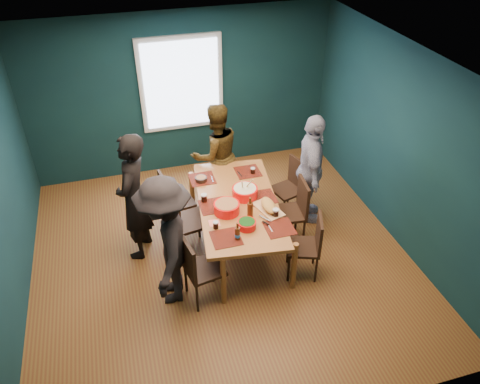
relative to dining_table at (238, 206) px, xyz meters
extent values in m
cube|color=brown|center=(-0.28, -0.14, -0.71)|extent=(5.00, 5.00, 0.01)
cube|color=beige|center=(-0.28, -0.14, 1.99)|extent=(5.00, 5.00, 0.01)
cube|color=#0F3033|center=(2.22, -0.14, 0.64)|extent=(0.01, 5.00, 2.70)
cube|color=#0F3033|center=(-0.28, 2.36, 0.64)|extent=(5.00, 0.01, 2.70)
cube|color=#0F3033|center=(-0.28, -2.64, 0.64)|extent=(5.00, 0.01, 2.70)
cube|color=silver|center=(-0.28, 2.33, 0.84)|extent=(1.35, 0.06, 1.55)
cube|color=#97622D|center=(0.00, 0.00, 0.05)|extent=(1.28, 2.17, 0.05)
cylinder|color=#97622D|center=(-0.45, -0.94, -0.34)|extent=(0.07, 0.07, 0.73)
cylinder|color=#97622D|center=(0.45, -0.94, -0.34)|extent=(0.07, 0.07, 0.73)
cylinder|color=#97622D|center=(-0.45, 0.94, -0.34)|extent=(0.07, 0.07, 0.73)
cylinder|color=#97622D|center=(0.45, 0.94, -0.34)|extent=(0.07, 0.07, 0.73)
cube|color=black|center=(-0.70, 0.68, -0.26)|extent=(0.48, 0.48, 0.04)
cube|color=black|center=(-0.89, 0.65, -0.01)|extent=(0.11, 0.42, 0.46)
cylinder|color=black|center=(-0.85, 0.47, -0.49)|extent=(0.03, 0.03, 0.43)
cylinder|color=black|center=(-0.50, 0.53, -0.49)|extent=(0.03, 0.03, 0.43)
cylinder|color=black|center=(-0.91, 0.83, -0.49)|extent=(0.03, 0.03, 0.43)
cylinder|color=black|center=(-0.56, 0.88, -0.49)|extent=(0.03, 0.03, 0.43)
cube|color=black|center=(-0.64, 0.12, -0.21)|extent=(0.54, 0.54, 0.04)
cube|color=black|center=(-0.85, 0.08, 0.07)|extent=(0.13, 0.47, 0.51)
cylinder|color=black|center=(-0.80, -0.11, -0.47)|extent=(0.04, 0.04, 0.48)
cylinder|color=black|center=(-0.41, -0.04, -0.47)|extent=(0.04, 0.04, 0.48)
cylinder|color=black|center=(-0.87, 0.28, -0.47)|extent=(0.04, 0.04, 0.48)
cylinder|color=black|center=(-0.48, 0.35, -0.47)|extent=(0.04, 0.04, 0.48)
cube|color=black|center=(-0.64, -0.78, -0.25)|extent=(0.50, 0.50, 0.04)
cube|color=black|center=(-0.83, -0.82, 0.01)|extent=(0.12, 0.43, 0.47)
cylinder|color=black|center=(-0.79, -1.00, -0.49)|extent=(0.03, 0.03, 0.44)
cylinder|color=black|center=(-0.43, -0.93, -0.49)|extent=(0.03, 0.03, 0.44)
cylinder|color=black|center=(-0.86, -0.64, -0.49)|extent=(0.03, 0.03, 0.44)
cylinder|color=black|center=(-0.50, -0.57, -0.49)|extent=(0.03, 0.03, 0.44)
cube|color=black|center=(0.91, 0.53, -0.27)|extent=(0.51, 0.51, 0.04)
cube|color=black|center=(1.09, 0.58, -0.02)|extent=(0.15, 0.41, 0.45)
cylinder|color=black|center=(0.79, 0.31, -0.50)|extent=(0.03, 0.03, 0.42)
cylinder|color=black|center=(1.13, 0.41, -0.50)|extent=(0.03, 0.03, 0.42)
cylinder|color=black|center=(0.70, 0.65, -0.50)|extent=(0.03, 0.03, 0.42)
cylinder|color=black|center=(1.03, 0.75, -0.50)|extent=(0.03, 0.03, 0.42)
cube|color=black|center=(0.71, -0.04, -0.24)|extent=(0.48, 0.48, 0.04)
cube|color=black|center=(0.91, -0.06, 0.02)|extent=(0.08, 0.44, 0.48)
cylinder|color=black|center=(0.51, -0.21, -0.48)|extent=(0.03, 0.03, 0.45)
cylinder|color=black|center=(0.88, -0.24, -0.48)|extent=(0.03, 0.03, 0.45)
cylinder|color=black|center=(0.55, 0.16, -0.48)|extent=(0.03, 0.03, 0.45)
cylinder|color=black|center=(0.92, 0.13, -0.48)|extent=(0.03, 0.03, 0.45)
cube|color=black|center=(0.66, -0.72, -0.27)|extent=(0.52, 0.52, 0.04)
cube|color=black|center=(0.83, -0.78, -0.03)|extent=(0.17, 0.40, 0.44)
cylinder|color=black|center=(0.44, -0.83, -0.50)|extent=(0.03, 0.03, 0.42)
cylinder|color=black|center=(0.76, -0.94, -0.50)|extent=(0.03, 0.03, 0.42)
cylinder|color=black|center=(0.55, -0.50, -0.50)|extent=(0.03, 0.03, 0.42)
cylinder|color=black|center=(0.88, -0.61, -0.50)|extent=(0.03, 0.03, 0.42)
imported|color=black|center=(-1.32, 0.30, 0.20)|extent=(0.64, 0.77, 1.81)
imported|color=black|center=(0.00, 1.21, 0.11)|extent=(0.90, 0.76, 1.64)
imported|color=white|center=(1.19, 0.35, 0.14)|extent=(0.66, 1.07, 1.70)
imported|color=black|center=(-1.04, -0.64, 0.15)|extent=(0.84, 1.22, 1.72)
cylinder|color=red|center=(-0.20, -0.17, 0.14)|extent=(0.33, 0.33, 0.13)
cylinder|color=#578530|center=(-0.20, -0.17, 0.20)|extent=(0.29, 0.29, 0.02)
cylinder|color=red|center=(0.12, 0.09, 0.14)|extent=(0.34, 0.34, 0.14)
cylinder|color=beige|center=(0.12, 0.09, 0.20)|extent=(0.30, 0.30, 0.02)
cylinder|color=tan|center=(0.17, 0.09, 0.26)|extent=(0.10, 0.19, 0.27)
cylinder|color=tan|center=(0.09, 0.09, 0.26)|extent=(0.09, 0.19, 0.27)
cylinder|color=red|center=(-0.04, -0.55, 0.12)|extent=(0.23, 0.23, 0.10)
cylinder|color=#164C13|center=(-0.04, -0.55, 0.16)|extent=(0.20, 0.20, 0.02)
cube|color=tan|center=(0.33, -0.28, 0.08)|extent=(0.35, 0.50, 0.02)
ellipsoid|color=#BF8844|center=(0.33, -0.28, 0.14)|extent=(0.26, 0.39, 0.11)
cube|color=silver|center=(0.22, -0.46, 0.10)|extent=(0.11, 0.17, 0.00)
cylinder|color=black|center=(0.20, -0.56, 0.10)|extent=(0.07, 0.10, 0.02)
sphere|color=#1D5713|center=(0.33, -0.37, 0.15)|extent=(0.03, 0.03, 0.03)
sphere|color=#1D5713|center=(0.33, -0.28, 0.15)|extent=(0.03, 0.03, 0.03)
sphere|color=#1D5713|center=(0.33, -0.18, 0.15)|extent=(0.03, 0.03, 0.03)
cylinder|color=black|center=(-0.37, 0.62, 0.11)|extent=(0.16, 0.16, 0.07)
cylinder|color=#578530|center=(-0.37, 0.62, 0.13)|extent=(0.14, 0.14, 0.02)
cylinder|color=#461F0C|center=(-0.21, -0.72, 0.16)|extent=(0.06, 0.06, 0.18)
cylinder|color=#461F0C|center=(-0.21, -0.72, 0.28)|extent=(0.03, 0.03, 0.07)
cylinder|color=blue|center=(-0.21, -0.72, 0.13)|extent=(0.07, 0.07, 0.04)
cylinder|color=#461F0C|center=(0.06, -0.34, 0.18)|extent=(0.07, 0.07, 0.21)
cylinder|color=#461F0C|center=(0.06, -0.34, 0.32)|extent=(0.03, 0.03, 0.08)
cylinder|color=black|center=(-0.41, -0.45, 0.12)|extent=(0.07, 0.07, 0.09)
cylinder|color=#B9BDC4|center=(-0.41, -0.45, 0.16)|extent=(0.07, 0.07, 0.01)
cylinder|color=black|center=(0.37, -0.44, 0.13)|extent=(0.08, 0.08, 0.11)
cylinder|color=#B9BDC4|center=(0.37, -0.44, 0.18)|extent=(0.08, 0.08, 0.02)
cylinder|color=black|center=(0.39, 0.61, 0.12)|extent=(0.06, 0.06, 0.09)
cylinder|color=#B9BDC4|center=(0.39, 0.61, 0.16)|extent=(0.07, 0.07, 0.01)
cylinder|color=black|center=(-0.43, 0.13, 0.13)|extent=(0.08, 0.08, 0.11)
cylinder|color=#B9BDC4|center=(-0.43, 0.13, 0.18)|extent=(0.08, 0.08, 0.02)
cube|color=#FA7769|center=(0.38, 0.06, 0.08)|extent=(0.16, 0.16, 0.00)
cube|color=#FA7769|center=(-0.41, -0.35, 0.08)|extent=(0.15, 0.15, 0.00)
cube|color=#FA7769|center=(0.29, -0.65, 0.08)|extent=(0.21, 0.21, 0.00)
camera|label=1|loc=(-1.36, -4.80, 3.74)|focal=35.00mm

